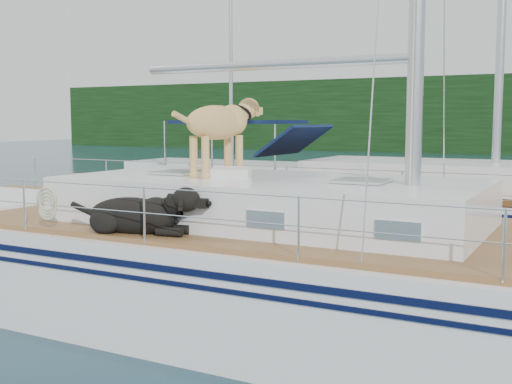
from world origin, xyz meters
The scene contains 4 objects.
ground centered at (0.00, 0.00, 0.00)m, with size 120.00×120.00×0.00m, color black.
main_sailboat centered at (0.09, -0.01, 0.68)m, with size 12.00×3.80×14.01m.
neighbor_sailboat centered at (0.40, 5.77, 0.63)m, with size 11.00×3.50×13.30m.
bg_boat_west centered at (-8.00, 14.00, 0.45)m, with size 8.00×3.00×11.65m.
Camera 1 is at (4.44, -7.12, 2.52)m, focal length 45.00 mm.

